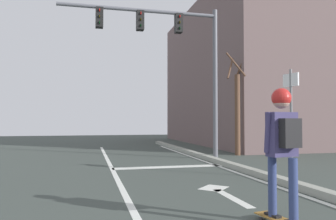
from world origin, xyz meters
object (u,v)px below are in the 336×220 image
Objects in this scene: street_sign_post at (291,108)px; roadside_tree at (237,109)px; skater at (283,136)px; traffic_signal_mast at (170,44)px.

street_sign_post is 0.62× the size of roadside_tree.
roadside_tree reaches higher than skater.
traffic_signal_mast is at bearing -160.92° from roadside_tree.
street_sign_post reaches higher than skater.
traffic_signal_mast is 1.32× the size of roadside_tree.
traffic_signal_mast reaches higher than roadside_tree.
street_sign_post is at bearing -65.52° from traffic_signal_mast.
skater is 3.69m from street_sign_post.
skater is 7.54m from traffic_signal_mast.
traffic_signal_mast is 3.76m from roadside_tree.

